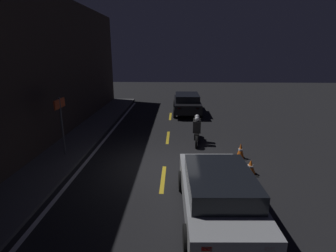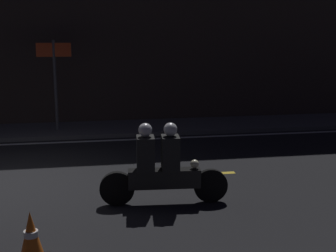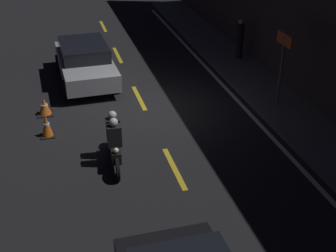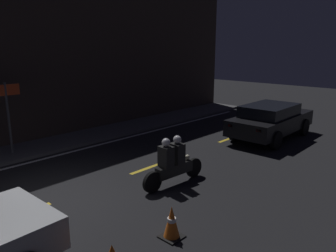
{
  "view_description": "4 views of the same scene",
  "coord_description": "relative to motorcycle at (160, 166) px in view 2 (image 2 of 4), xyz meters",
  "views": [
    {
      "loc": [
        -9.18,
        -0.47,
        4.26
      ],
      "look_at": [
        2.43,
        -0.04,
        0.92
      ],
      "focal_mm": 28.0,
      "sensor_mm": 36.0,
      "label": 1
    },
    {
      "loc": [
        1.67,
        -8.56,
        2.82
      ],
      "look_at": [
        3.18,
        0.15,
        0.96
      ],
      "focal_mm": 50.0,
      "sensor_mm": 36.0,
      "label": 2
    },
    {
      "loc": [
        13.19,
        -2.72,
        6.55
      ],
      "look_at": [
        3.11,
        -0.07,
        1.03
      ],
      "focal_mm": 50.0,
      "sensor_mm": 36.0,
      "label": 3
    },
    {
      "loc": [
        -3.27,
        -6.93,
        3.62
      ],
      "look_at": [
        4.07,
        -0.03,
        1.18
      ],
      "focal_mm": 35.0,
      "sensor_mm": 36.0,
      "label": 4
    }
  ],
  "objects": [
    {
      "name": "building_front",
      "position": [
        -2.78,
        6.81,
        2.82
      ],
      "size": [
        28.0,
        0.3,
        6.91
      ],
      "color": "#382D28",
      "rests_on": "ground"
    },
    {
      "name": "lane_dash_d",
      "position": [
        0.72,
        1.4,
        -0.63
      ],
      "size": [
        2.0,
        0.14,
        0.01
      ],
      "color": "gold",
      "rests_on": "ground"
    },
    {
      "name": "traffic_cone_mid",
      "position": [
        -1.85,
        -1.67,
        -0.31
      ],
      "size": [
        0.41,
        0.41,
        0.66
      ],
      "color": "black",
      "rests_on": "ground"
    },
    {
      "name": "raised_curb",
      "position": [
        -2.78,
        5.73,
        -0.58
      ],
      "size": [
        28.0,
        1.87,
        0.11
      ],
      "color": "#4C4C4F",
      "rests_on": "ground"
    },
    {
      "name": "lane_solid_kerb",
      "position": [
        -2.78,
        4.54,
        -0.63
      ],
      "size": [
        25.2,
        0.14,
        0.01
      ],
      "color": "silver",
      "rests_on": "ground"
    },
    {
      "name": "motorcycle",
      "position": [
        0.0,
        0.0,
        0.0
      ],
      "size": [
        2.09,
        0.41,
        1.35
      ],
      "rotation": [
        0.0,
        0.0,
        -0.08
      ],
      "color": "black",
      "rests_on": "ground"
    },
    {
      "name": "shop_sign",
      "position": [
        -1.96,
        5.59,
        1.16
      ],
      "size": [
        0.9,
        0.08,
        2.4
      ],
      "color": "#4C4C51",
      "rests_on": "raised_curb"
    }
  ]
}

